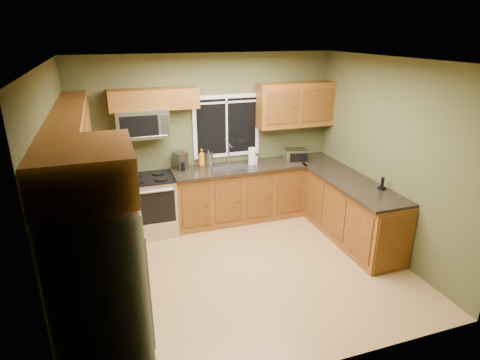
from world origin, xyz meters
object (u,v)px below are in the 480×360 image
paper_towel_roll (252,156)px  cordless_phone (382,186)px  soap_bottle_b (254,158)px  soap_bottle_a (202,158)px  microwave (142,123)px  coffee_maker (181,162)px  kettle (209,159)px  toaster_oven (295,155)px  range (150,205)px  refrigerator (103,295)px

paper_towel_roll → cordless_phone: bearing=-50.6°
soap_bottle_b → cordless_phone: size_ratio=1.03×
soap_bottle_a → microwave: bearing=-174.0°
coffee_maker → kettle: 0.46m
coffee_maker → paper_towel_roll: bearing=-5.9°
soap_bottle_a → toaster_oven: bearing=-10.2°
toaster_oven → paper_towel_roll: bearing=172.6°
microwave → kettle: microwave is taller
kettle → microwave: bearing=-177.5°
cordless_phone → range: bearing=152.6°
soap_bottle_a → soap_bottle_b: 0.87m
refrigerator → range: 2.89m
coffee_maker → soap_bottle_a: 0.36m
paper_towel_roll → soap_bottle_a: paper_towel_roll is taller
toaster_oven → kettle: bearing=171.0°
range → cordless_phone: bearing=-27.4°
kettle → toaster_oven: bearing=-9.0°
kettle → soap_bottle_b: bearing=-8.7°
microwave → paper_towel_roll: microwave is taller
microwave → cordless_phone: (3.03, -1.70, -0.74)m
paper_towel_roll → microwave: bearing=177.1°
range → toaster_oven: toaster_oven is taller
paper_towel_roll → range: bearing=-178.3°
kettle → soap_bottle_a: soap_bottle_a is taller
coffee_maker → soap_bottle_b: size_ratio=1.53×
coffee_maker → cordless_phone: 3.03m
refrigerator → soap_bottle_a: refrigerator is taller
soap_bottle_b → soap_bottle_a: bearing=169.0°
soap_bottle_b → coffee_maker: bearing=175.0°
refrigerator → kettle: 3.40m
kettle → paper_towel_roll: (0.70, -0.13, 0.01)m
kettle → refrigerator: bearing=-119.8°
kettle → soap_bottle_a: size_ratio=0.97×
refrigerator → paper_towel_roll: size_ratio=5.84×
range → coffee_maker: 0.83m
microwave → toaster_oven: (2.44, -0.18, -0.68)m
range → toaster_oven: size_ratio=2.36×
cordless_phone → refrigerator: bearing=-162.1°
refrigerator → cordless_phone: refrigerator is taller
refrigerator → soap_bottle_b: bearing=49.3°
kettle → range: bearing=-169.8°
kettle → cordless_phone: size_ratio=1.55×
coffee_maker → kettle: bearing=1.3°
paper_towel_roll → soap_bottle_b: bearing=17.1°
coffee_maker → paper_towel_roll: paper_towel_roll is taller
refrigerator → microwave: bearing=76.7°
range → soap_bottle_b: bearing=2.1°
refrigerator → soap_bottle_a: (1.59, 3.00, 0.18)m
kettle → coffee_maker: bearing=-178.7°
microwave → soap_bottle_a: (0.90, 0.09, -0.65)m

